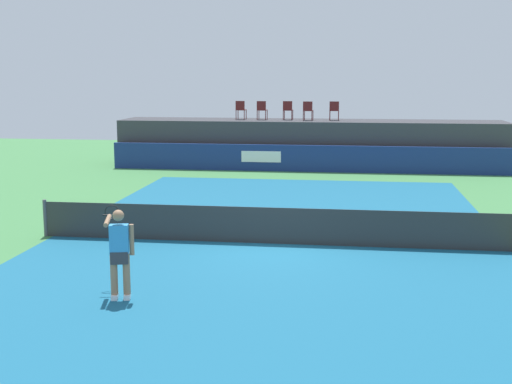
{
  "coord_description": "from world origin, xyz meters",
  "views": [
    {
      "loc": [
        1.91,
        -17.08,
        4.3
      ],
      "look_at": [
        -0.73,
        2.0,
        1.0
      ],
      "focal_mm": 47.98,
      "sensor_mm": 36.0,
      "label": 1
    }
  ],
  "objects": [
    {
      "name": "net_post_near",
      "position": [
        -6.2,
        0.0,
        0.5
      ],
      "size": [
        0.1,
        0.1,
        1.0
      ],
      "primitive_type": "cylinder",
      "color": "#4C4C51",
      "rests_on": "ground"
    },
    {
      "name": "court_inner",
      "position": [
        0.0,
        0.0,
        0.0
      ],
      "size": [
        12.0,
        22.0,
        0.0
      ],
      "primitive_type": "cube",
      "color": "#16597A",
      "rests_on": "ground"
    },
    {
      "name": "tennis_net",
      "position": [
        0.0,
        0.0,
        0.47
      ],
      "size": [
        12.4,
        0.02,
        0.95
      ],
      "primitive_type": "cube",
      "color": "#2D2D2D",
      "rests_on": "ground"
    },
    {
      "name": "spectator_chair_right",
      "position": [
        -0.1,
        15.18,
        2.69
      ],
      "size": [
        0.47,
        0.47,
        0.89
      ],
      "color": "#561919",
      "rests_on": "spectator_platform"
    },
    {
      "name": "sponsor_wall",
      "position": [
        -0.01,
        13.5,
        0.6
      ],
      "size": [
        18.0,
        0.22,
        1.2
      ],
      "color": "navy",
      "rests_on": "ground"
    },
    {
      "name": "ground_plane",
      "position": [
        0.0,
        3.0,
        0.0
      ],
      "size": [
        48.0,
        48.0,
        0.0
      ],
      "primitive_type": "plane",
      "color": "#3D7A42"
    },
    {
      "name": "tennis_player",
      "position": [
        -2.46,
        -4.78,
        0.96
      ],
      "size": [
        0.88,
        1.11,
        1.77
      ],
      "color": "white",
      "rests_on": "court_inner"
    },
    {
      "name": "spectator_chair_far_right",
      "position": [
        1.12,
        15.38,
        2.69
      ],
      "size": [
        0.44,
        0.44,
        0.89
      ],
      "color": "#561919",
      "rests_on": "spectator_platform"
    },
    {
      "name": "spectator_chair_left",
      "position": [
        -2.3,
        15.36,
        2.69
      ],
      "size": [
        0.47,
        0.47,
        0.89
      ],
      "color": "#561919",
      "rests_on": "spectator_platform"
    },
    {
      "name": "spectator_platform",
      "position": [
        0.0,
        15.3,
        1.1
      ],
      "size": [
        18.0,
        2.8,
        2.2
      ],
      "primitive_type": "cube",
      "color": "#38383D",
      "rests_on": "ground"
    },
    {
      "name": "spectator_chair_far_left",
      "position": [
        -3.33,
        15.39,
        2.69
      ],
      "size": [
        0.47,
        0.47,
        0.89
      ],
      "color": "#561919",
      "rests_on": "spectator_platform"
    },
    {
      "name": "spectator_chair_center",
      "position": [
        -1.07,
        15.46,
        2.69
      ],
      "size": [
        0.46,
        0.46,
        0.89
      ],
      "color": "#561919",
      "rests_on": "spectator_platform"
    }
  ]
}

